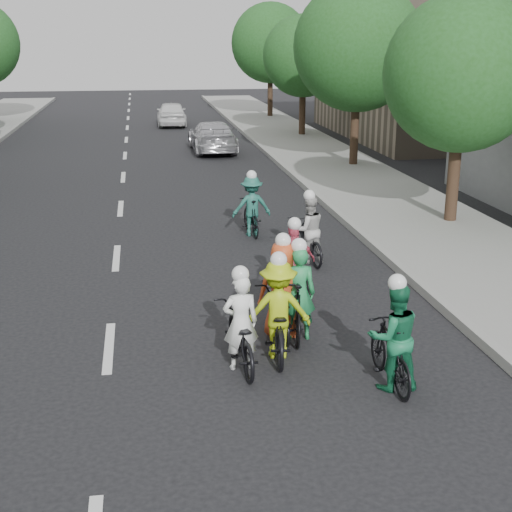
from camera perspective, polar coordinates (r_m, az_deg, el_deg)
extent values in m
plane|color=black|center=(11.96, -11.68, -7.17)|extent=(120.00, 120.00, 0.00)
cube|color=gray|center=(22.68, 9.90, 4.69)|extent=(4.00, 80.00, 0.15)
cube|color=#999993|center=(22.12, 5.10, 4.61)|extent=(0.18, 80.00, 0.18)
cube|color=gray|center=(38.15, 15.01, 15.27)|extent=(10.00, 14.00, 8.00)
cylinder|color=black|center=(19.67, 15.47, 5.61)|extent=(0.32, 0.32, 2.27)
sphere|color=#20501A|center=(19.34, 16.15, 13.87)|extent=(4.00, 4.00, 4.00)
cylinder|color=black|center=(27.97, 7.87, 9.53)|extent=(0.32, 0.32, 2.48)
sphere|color=#20501A|center=(27.74, 8.15, 16.27)|extent=(4.80, 4.80, 4.80)
cylinder|color=black|center=(36.63, 3.72, 11.24)|extent=(0.32, 0.32, 2.27)
sphere|color=#20501A|center=(36.45, 3.80, 15.69)|extent=(4.00, 4.00, 4.00)
cylinder|color=black|center=(45.40, 1.14, 12.53)|extent=(0.32, 0.32, 2.48)
sphere|color=#20501A|center=(45.26, 1.16, 16.68)|extent=(4.80, 4.80, 4.80)
imported|color=black|center=(10.94, -1.30, -6.47)|extent=(0.73, 1.83, 0.94)
imported|color=white|center=(10.74, -1.23, -5.34)|extent=(0.56, 0.39, 1.49)
sphere|color=white|center=(10.47, -1.26, -1.47)|extent=(0.26, 0.26, 0.26)
imported|color=black|center=(10.53, 10.70, -7.69)|extent=(0.48, 1.61, 0.97)
imported|color=#186D45|center=(10.32, 10.98, -6.37)|extent=(0.78, 0.61, 1.58)
sphere|color=white|center=(10.03, 11.24, -2.13)|extent=(0.26, 0.26, 0.26)
imported|color=black|center=(11.33, 1.68, -5.46)|extent=(0.88, 1.97, 1.00)
imported|color=#ACC816|center=(11.13, 1.79, -4.28)|extent=(1.08, 0.70, 1.58)
sphere|color=white|center=(10.86, 1.83, -0.31)|extent=(0.26, 0.26, 0.26)
imported|color=black|center=(13.83, 2.95, -1.19)|extent=(0.75, 1.75, 1.02)
imported|color=#EA526E|center=(13.67, 3.05, -0.46)|extent=(0.90, 0.49, 1.45)
sphere|color=white|center=(13.47, 3.10, 2.58)|extent=(0.26, 0.26, 0.26)
imported|color=black|center=(12.09, 2.01, -4.38)|extent=(0.63, 1.63, 0.84)
imported|color=#D44C21|center=(11.85, 2.12, -2.71)|extent=(0.84, 0.57, 1.66)
sphere|color=white|center=(11.59, 2.17, 1.24)|extent=(0.26, 0.26, 0.26)
imported|color=black|center=(12.00, 3.27, -4.13)|extent=(0.74, 1.74, 1.01)
imported|color=#279251|center=(11.80, 3.40, -2.99)|extent=(0.63, 0.47, 1.59)
sphere|color=white|center=(11.55, 3.47, 0.81)|extent=(0.26, 0.26, 0.26)
imported|color=black|center=(16.04, 4.12, 1.21)|extent=(0.83, 1.84, 0.93)
imported|color=beige|center=(15.87, 4.23, 2.11)|extent=(0.80, 0.65, 1.51)
sphere|color=white|center=(15.68, 4.29, 4.84)|extent=(0.26, 0.26, 0.26)
imported|color=black|center=(18.20, -0.40, 3.20)|extent=(0.56, 1.61, 0.95)
imported|color=#216457|center=(18.04, -0.35, 4.02)|extent=(1.03, 0.64, 1.53)
sphere|color=white|center=(17.88, -0.36, 6.46)|extent=(0.26, 0.26, 0.26)
imported|color=silver|center=(31.84, -3.51, 9.52)|extent=(1.96, 4.63, 1.33)
imported|color=white|center=(41.73, -6.77, 11.25)|extent=(1.70, 4.06, 1.37)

